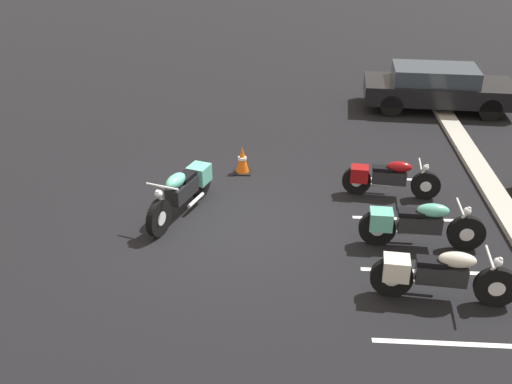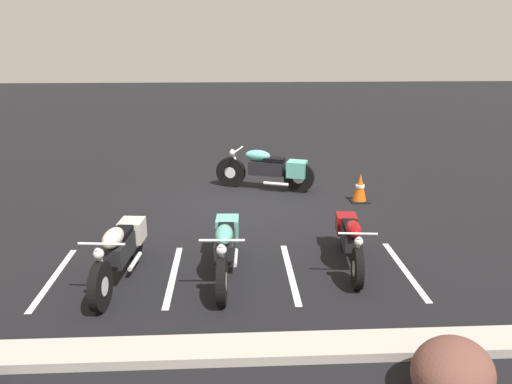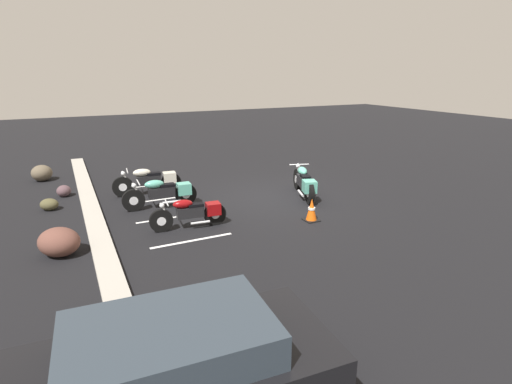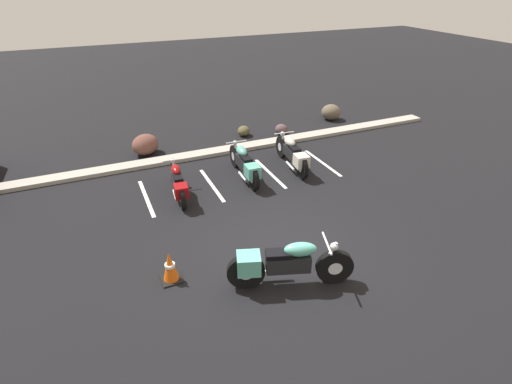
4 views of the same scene
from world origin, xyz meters
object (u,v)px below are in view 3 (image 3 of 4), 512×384
Objects in this scene: landscape_rock_3 at (64,191)px; landscape_rock_0 at (42,173)px; parked_bike_2 at (151,180)px; car_black at (162,370)px; traffic_cone at (312,210)px; parked_bike_0 at (192,212)px; parked_bike_1 at (164,192)px; landscape_rock_2 at (59,242)px; landscape_rock_1 at (49,204)px; motorcycle_teal_featured at (304,182)px.

landscape_rock_0 is at bearing 14.96° from landscape_rock_3.
car_black is at bearing 84.41° from parked_bike_2.
traffic_cone reaches higher than landscape_rock_0.
parked_bike_0 is 5.55m from landscape_rock_3.
parked_bike_1 is at bearing -76.71° from parked_bike_0.
parked_bike_2 is at bearing -85.16° from parked_bike_1.
car_black reaches higher than landscape_rock_0.
parked_bike_1 reaches higher than landscape_rock_2.
parked_bike_1 is 6.26m from landscape_rock_0.
landscape_rock_2 reaches higher than traffic_cone.
car_black is 10.48m from landscape_rock_3.
landscape_rock_0 is 7.55m from landscape_rock_2.
landscape_rock_3 is at bearing -18.28° from landscape_rock_1.
motorcycle_teal_featured is 1.03× the size of parked_bike_1.
landscape_rock_2 is (-0.29, 3.25, -0.10)m from parked_bike_0.
car_black is (-9.43, 1.86, 0.20)m from parked_bike_2.
parked_bike_2 is at bearing 78.72° from motorcycle_teal_featured.
landscape_rock_0 is at bearing 70.66° from motorcycle_teal_featured.
motorcycle_teal_featured is 4.31m from parked_bike_0.
motorcycle_teal_featured reaches higher than parked_bike_1.
parked_bike_0 is at bearing -133.45° from landscape_rock_1.
parked_bike_0 is at bearing 122.34° from motorcycle_teal_featured.
parked_bike_1 is 3.49× the size of traffic_cone.
car_black reaches higher than parked_bike_1.
landscape_rock_1 is (9.10, 1.30, -0.50)m from car_black.
landscape_rock_2 is (-7.53, -0.49, 0.02)m from landscape_rock_0.
car_black is at bearing -171.89° from landscape_rock_1.
parked_bike_0 reaches higher than landscape_rock_2.
parked_bike_0 is 8.15m from landscape_rock_0.
landscape_rock_0 is 1.18× the size of traffic_cone.
landscape_rock_0 is 2.70m from landscape_rock_3.
landscape_rock_0 is 1.63× the size of landscape_rock_3.
motorcycle_teal_featured reaches higher than landscape_rock_3.
traffic_cone is (-5.60, -6.22, 0.11)m from landscape_rock_3.
landscape_rock_0 is (7.24, 3.74, -0.13)m from parked_bike_0.
parked_bike_2 reaches higher than landscape_rock_3.
landscape_rock_3 is (4.64, 3.05, -0.24)m from parked_bike_0.
car_black is (-6.81, 6.38, 0.17)m from motorcycle_teal_featured.
parked_bike_2 is at bearing -136.64° from landscape_rock_0.
motorcycle_teal_featured is 5.00× the size of landscape_rock_3.
parked_bike_1 is 2.39× the size of landscape_rock_2.
car_black reaches higher than landscape_rock_1.
landscape_rock_2 is at bearing 177.62° from landscape_rock_3.
motorcycle_teal_featured is 8.02m from landscape_rock_1.
landscape_rock_0 is at bearing -53.61° from parked_bike_1.
parked_bike_1 reaches higher than landscape_rock_0.
landscape_rock_2 is (-2.32, 2.98, -0.15)m from parked_bike_1.
landscape_rock_2 is (-1.30, 7.44, -0.18)m from motorcycle_teal_featured.
landscape_rock_1 is (-3.93, -0.25, -0.13)m from landscape_rock_0.
motorcycle_teal_featured is 4.40× the size of landscape_rock_1.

